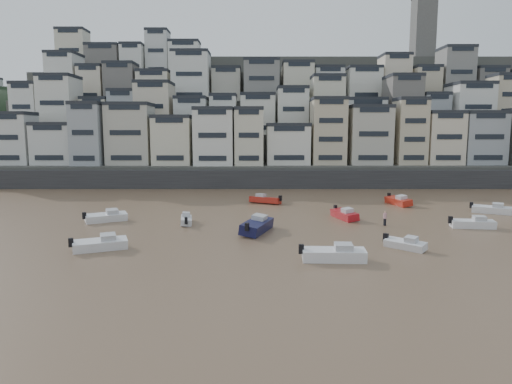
{
  "coord_description": "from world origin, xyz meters",
  "views": [
    {
      "loc": [
        4.76,
        -21.81,
        11.06
      ],
      "look_at": [
        4.8,
        30.0,
        4.0
      ],
      "focal_mm": 32.0,
      "sensor_mm": 36.0,
      "label": 1
    }
  ],
  "objects_px": {
    "boat_e": "(344,213)",
    "boat_f": "(186,219)",
    "boat_a": "(334,252)",
    "boat_c": "(257,224)",
    "boat_k": "(106,216)",
    "person_pink": "(385,218)",
    "boat_i": "(398,200)",
    "boat_j": "(100,243)",
    "boat_d": "(473,222)",
    "boat_b": "(405,243)",
    "boat_g": "(492,208)",
    "boat_h": "(265,199)"
  },
  "relations": [
    {
      "from": "boat_f",
      "to": "boat_b",
      "type": "bearing_deg",
      "value": -126.32
    },
    {
      "from": "boat_b",
      "to": "boat_e",
      "type": "bearing_deg",
      "value": 145.13
    },
    {
      "from": "boat_a",
      "to": "boat_b",
      "type": "xyz_separation_m",
      "value": [
        7.34,
        3.93,
        -0.23
      ]
    },
    {
      "from": "boat_g",
      "to": "boat_a",
      "type": "bearing_deg",
      "value": -109.17
    },
    {
      "from": "boat_a",
      "to": "boat_k",
      "type": "bearing_deg",
      "value": 148.14
    },
    {
      "from": "boat_c",
      "to": "boat_i",
      "type": "xyz_separation_m",
      "value": [
        21.11,
        18.29,
        -0.16
      ]
    },
    {
      "from": "boat_e",
      "to": "boat_k",
      "type": "relative_size",
      "value": 1.01
    },
    {
      "from": "boat_k",
      "to": "boat_c",
      "type": "bearing_deg",
      "value": -45.36
    },
    {
      "from": "boat_e",
      "to": "boat_i",
      "type": "distance_m",
      "value": 14.79
    },
    {
      "from": "person_pink",
      "to": "boat_e",
      "type": "bearing_deg",
      "value": 134.31
    },
    {
      "from": "boat_f",
      "to": "boat_g",
      "type": "bearing_deg",
      "value": -88.9
    },
    {
      "from": "boat_j",
      "to": "boat_k",
      "type": "distance_m",
      "value": 13.79
    },
    {
      "from": "boat_j",
      "to": "boat_k",
      "type": "relative_size",
      "value": 0.99
    },
    {
      "from": "boat_e",
      "to": "person_pink",
      "type": "bearing_deg",
      "value": 27.92
    },
    {
      "from": "boat_g",
      "to": "boat_j",
      "type": "relative_size",
      "value": 0.99
    },
    {
      "from": "boat_b",
      "to": "person_pink",
      "type": "height_order",
      "value": "person_pink"
    },
    {
      "from": "boat_j",
      "to": "boat_d",
      "type": "bearing_deg",
      "value": -8.64
    },
    {
      "from": "boat_i",
      "to": "boat_k",
      "type": "bearing_deg",
      "value": -86.91
    },
    {
      "from": "boat_e",
      "to": "boat_i",
      "type": "relative_size",
      "value": 0.96
    },
    {
      "from": "boat_i",
      "to": "boat_k",
      "type": "xyz_separation_m",
      "value": [
        -39.41,
        -12.62,
        -0.04
      ]
    },
    {
      "from": "boat_e",
      "to": "person_pink",
      "type": "xyz_separation_m",
      "value": [
        3.94,
        -4.04,
        0.14
      ]
    },
    {
      "from": "boat_d",
      "to": "boat_k",
      "type": "relative_size",
      "value": 0.98
    },
    {
      "from": "boat_d",
      "to": "boat_k",
      "type": "distance_m",
      "value": 43.01
    },
    {
      "from": "boat_e",
      "to": "boat_c",
      "type": "bearing_deg",
      "value": -72.1
    },
    {
      "from": "boat_b",
      "to": "boat_g",
      "type": "xyz_separation_m",
      "value": [
        17.6,
        18.49,
        0.14
      ]
    },
    {
      "from": "boat_c",
      "to": "boat_g",
      "type": "xyz_separation_m",
      "value": [
        31.45,
        11.31,
        -0.2
      ]
    },
    {
      "from": "boat_e",
      "to": "boat_f",
      "type": "distance_m",
      "value": 19.63
    },
    {
      "from": "boat_a",
      "to": "boat_e",
      "type": "relative_size",
      "value": 1.09
    },
    {
      "from": "boat_d",
      "to": "boat_b",
      "type": "bearing_deg",
      "value": -132.83
    },
    {
      "from": "boat_k",
      "to": "boat_e",
      "type": "bearing_deg",
      "value": -24.57
    },
    {
      "from": "boat_i",
      "to": "boat_j",
      "type": "xyz_separation_m",
      "value": [
        -35.65,
        -25.89,
        -0.04
      ]
    },
    {
      "from": "boat_d",
      "to": "boat_j",
      "type": "xyz_separation_m",
      "value": [
        -39.1,
        -9.72,
        0.01
      ]
    },
    {
      "from": "boat_i",
      "to": "boat_j",
      "type": "height_order",
      "value": "boat_i"
    },
    {
      "from": "boat_a",
      "to": "boat_d",
      "type": "relative_size",
      "value": 1.13
    },
    {
      "from": "boat_h",
      "to": "boat_e",
      "type": "bearing_deg",
      "value": 154.99
    },
    {
      "from": "boat_g",
      "to": "boat_f",
      "type": "bearing_deg",
      "value": -141.5
    },
    {
      "from": "boat_i",
      "to": "boat_k",
      "type": "relative_size",
      "value": 1.05
    },
    {
      "from": "boat_b",
      "to": "boat_e",
      "type": "relative_size",
      "value": 0.78
    },
    {
      "from": "boat_f",
      "to": "person_pink",
      "type": "xyz_separation_m",
      "value": [
        23.35,
        -1.09,
        0.28
      ]
    },
    {
      "from": "boat_b",
      "to": "boat_c",
      "type": "bearing_deg",
      "value": -163.3
    },
    {
      "from": "boat_d",
      "to": "boat_i",
      "type": "distance_m",
      "value": 16.54
    },
    {
      "from": "boat_d",
      "to": "boat_k",
      "type": "xyz_separation_m",
      "value": [
        -42.86,
        3.55,
        0.02
      ]
    },
    {
      "from": "boat_f",
      "to": "boat_j",
      "type": "xyz_separation_m",
      "value": [
        -6.12,
        -12.15,
        0.13
      ]
    },
    {
      "from": "boat_g",
      "to": "boat_h",
      "type": "relative_size",
      "value": 0.99
    },
    {
      "from": "boat_e",
      "to": "boat_j",
      "type": "relative_size",
      "value": 1.02
    },
    {
      "from": "boat_a",
      "to": "boat_e",
      "type": "bearing_deg",
      "value": 78.68
    },
    {
      "from": "boat_c",
      "to": "boat_f",
      "type": "bearing_deg",
      "value": 80.33
    },
    {
      "from": "boat_b",
      "to": "boat_j",
      "type": "height_order",
      "value": "boat_j"
    },
    {
      "from": "boat_i",
      "to": "person_pink",
      "type": "height_order",
      "value": "person_pink"
    },
    {
      "from": "boat_c",
      "to": "person_pink",
      "type": "relative_size",
      "value": 3.88
    }
  ]
}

